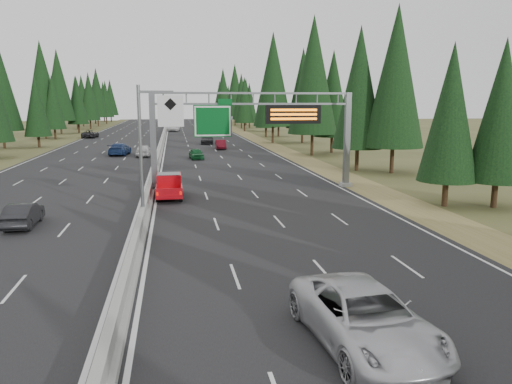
% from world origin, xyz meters
% --- Properties ---
extents(road, '(32.00, 260.00, 0.08)m').
position_xyz_m(road, '(0.00, 80.00, 0.04)').
color(road, black).
rests_on(road, ground).
extents(shoulder_right, '(3.60, 260.00, 0.06)m').
position_xyz_m(shoulder_right, '(17.80, 80.00, 0.03)').
color(shoulder_right, olive).
rests_on(shoulder_right, ground).
extents(shoulder_left, '(3.60, 260.00, 0.06)m').
position_xyz_m(shoulder_left, '(-17.80, 80.00, 0.03)').
color(shoulder_left, '#40441F').
rests_on(shoulder_left, ground).
extents(median_barrier, '(0.70, 260.00, 0.85)m').
position_xyz_m(median_barrier, '(0.00, 80.00, 0.41)').
color(median_barrier, gray).
rests_on(median_barrier, road).
extents(sign_gantry, '(16.75, 0.98, 7.80)m').
position_xyz_m(sign_gantry, '(8.92, 34.88, 5.27)').
color(sign_gantry, slate).
rests_on(sign_gantry, road).
extents(hov_sign_pole, '(2.80, 0.50, 8.00)m').
position_xyz_m(hov_sign_pole, '(0.58, 24.97, 4.72)').
color(hov_sign_pole, slate).
rests_on(hov_sign_pole, road).
extents(tree_row_right, '(11.69, 239.78, 18.93)m').
position_xyz_m(tree_row_right, '(21.56, 63.04, 9.50)').
color(tree_row_right, black).
rests_on(tree_row_right, ground).
extents(tree_row_left, '(10.98, 240.19, 18.87)m').
position_xyz_m(tree_row_left, '(-22.16, 74.97, 9.14)').
color(tree_row_left, black).
rests_on(tree_row_left, ground).
extents(silver_minivan, '(3.42, 6.46, 1.73)m').
position_xyz_m(silver_minivan, '(7.25, 8.00, 0.95)').
color(silver_minivan, silver).
rests_on(silver_minivan, road).
extents(red_pickup, '(1.87, 5.24, 1.71)m').
position_xyz_m(red_pickup, '(1.50, 32.56, 1.03)').
color(red_pickup, black).
rests_on(red_pickup, road).
extents(car_ahead_green, '(1.93, 4.03, 1.33)m').
position_xyz_m(car_ahead_green, '(4.67, 57.77, 0.74)').
color(car_ahead_green, '#125025').
rests_on(car_ahead_green, road).
extents(car_ahead_dkred, '(1.59, 4.23, 1.38)m').
position_xyz_m(car_ahead_dkred, '(8.96, 70.69, 0.77)').
color(car_ahead_dkred, '#510B15').
rests_on(car_ahead_dkred, road).
extents(car_ahead_dkgrey, '(2.54, 5.27, 1.48)m').
position_xyz_m(car_ahead_dkgrey, '(7.59, 80.87, 0.82)').
color(car_ahead_dkgrey, black).
rests_on(car_ahead_dkgrey, road).
extents(car_ahead_white, '(3.19, 6.07, 1.63)m').
position_xyz_m(car_ahead_white, '(2.06, 119.84, 0.89)').
color(car_ahead_white, silver).
rests_on(car_ahead_white, road).
extents(car_ahead_far, '(1.90, 4.04, 1.33)m').
position_xyz_m(car_ahead_far, '(2.71, 142.33, 0.75)').
color(car_ahead_far, black).
rests_on(car_ahead_far, road).
extents(car_onc_near, '(1.50, 4.15, 1.36)m').
position_xyz_m(car_onc_near, '(-6.70, 24.76, 0.76)').
color(car_onc_near, black).
rests_on(car_onc_near, road).
extents(car_onc_blue, '(2.85, 5.81, 1.63)m').
position_xyz_m(car_onc_blue, '(-5.28, 64.26, 0.89)').
color(car_onc_blue, navy).
rests_on(car_onc_blue, road).
extents(car_onc_white, '(2.21, 4.72, 1.56)m').
position_xyz_m(car_onc_white, '(-1.95, 61.93, 0.86)').
color(car_onc_white, silver).
rests_on(car_onc_white, road).
extents(car_onc_far, '(2.94, 5.61, 1.51)m').
position_xyz_m(car_onc_far, '(-14.50, 99.25, 0.83)').
color(car_onc_far, black).
rests_on(car_onc_far, road).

